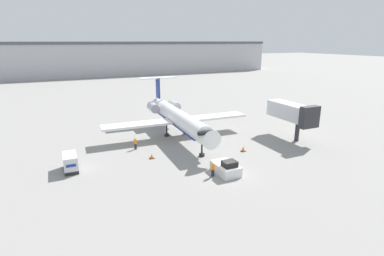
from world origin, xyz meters
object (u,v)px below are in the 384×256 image
at_px(worker_by_wing, 135,143).
at_px(traffic_cone_right, 243,149).
at_px(jet_bridge, 292,113).
at_px(pushback_tug, 226,168).
at_px(luggage_cart, 70,162).
at_px(airplane_main, 177,117).
at_px(worker_near_tug, 213,169).
at_px(traffic_cone_left, 152,156).

distance_m(worker_by_wing, traffic_cone_right, 16.16).
distance_m(worker_by_wing, jet_bridge, 25.86).
xyz_separation_m(pushback_tug, jet_bridge, (17.05, 7.51, 3.71)).
distance_m(luggage_cart, jet_bridge, 34.57).
relative_size(airplane_main, traffic_cone_right, 31.72).
bearing_deg(luggage_cart, worker_by_wing, 23.63).
relative_size(luggage_cart, jet_bridge, 0.38).
bearing_deg(traffic_cone_right, pushback_tug, -138.69).
xyz_separation_m(traffic_cone_right, jet_bridge, (10.72, 1.94, 4.05)).
distance_m(worker_near_tug, jet_bridge, 20.71).
relative_size(traffic_cone_left, traffic_cone_right, 0.85).
xyz_separation_m(airplane_main, traffic_cone_left, (-7.08, -8.02, -3.06)).
bearing_deg(jet_bridge, luggage_cart, 177.54).
bearing_deg(jet_bridge, worker_by_wing, 167.44).
distance_m(worker_near_tug, traffic_cone_left, 9.98).
distance_m(worker_by_wing, traffic_cone_left, 4.72).
xyz_separation_m(luggage_cart, worker_near_tug, (15.44, -9.09, -0.09)).
bearing_deg(worker_near_tug, pushback_tug, 3.28).
xyz_separation_m(airplane_main, worker_near_tug, (-2.13, -16.66, -2.41)).
bearing_deg(worker_near_tug, traffic_cone_left, 119.77).
height_order(airplane_main, traffic_cone_left, airplane_main).
xyz_separation_m(pushback_tug, worker_near_tug, (-1.89, -0.11, 0.25)).
bearing_deg(worker_by_wing, pushback_tug, -58.67).
bearing_deg(pushback_tug, jet_bridge, 23.76).
height_order(pushback_tug, jet_bridge, jet_bridge).
relative_size(worker_near_tug, traffic_cone_right, 2.28).
relative_size(airplane_main, worker_near_tug, 13.90).
xyz_separation_m(worker_near_tug, traffic_cone_left, (-4.94, 8.64, -0.65)).
bearing_deg(traffic_cone_left, worker_near_tug, -60.23).
xyz_separation_m(airplane_main, traffic_cone_right, (6.09, -10.99, -3.00)).
relative_size(pushback_tug, traffic_cone_left, 5.74).
distance_m(pushback_tug, luggage_cart, 19.52).
relative_size(airplane_main, traffic_cone_left, 37.40).
xyz_separation_m(airplane_main, pushback_tug, (-0.24, -16.56, -2.66)).
relative_size(worker_by_wing, jet_bridge, 0.19).
relative_size(worker_by_wing, traffic_cone_right, 2.21).
height_order(pushback_tug, worker_by_wing, pushback_tug).
bearing_deg(worker_by_wing, traffic_cone_right, -27.71).
distance_m(airplane_main, pushback_tug, 16.77).
xyz_separation_m(luggage_cart, traffic_cone_left, (10.49, -0.45, -0.74)).
bearing_deg(traffic_cone_left, worker_by_wing, 103.95).
xyz_separation_m(worker_by_wing, traffic_cone_right, (14.30, -7.51, -0.55)).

